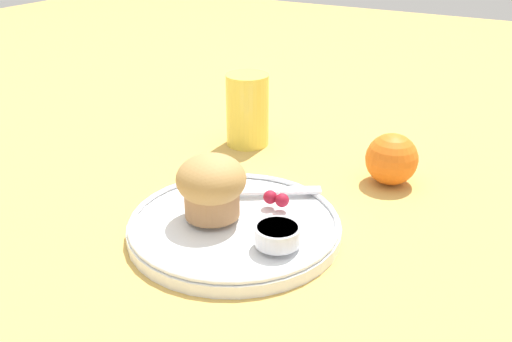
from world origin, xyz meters
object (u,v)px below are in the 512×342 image
at_px(butter_knife, 259,191).
at_px(juice_glass, 247,110).
at_px(muffin, 211,185).
at_px(orange_fruit, 392,159).

relative_size(butter_knife, juice_glass, 1.24).
distance_m(muffin, juice_glass, 0.26).
distance_m(orange_fruit, juice_glass, 0.23).
xyz_separation_m(butter_knife, juice_glass, (-0.12, 0.17, 0.03)).
bearing_deg(orange_fruit, juice_glass, 174.35).
bearing_deg(muffin, juice_glass, 111.99).
distance_m(butter_knife, juice_glass, 0.21).
xyz_separation_m(muffin, butter_knife, (0.02, 0.07, -0.03)).
bearing_deg(muffin, orange_fruit, 58.06).
height_order(muffin, juice_glass, juice_glass).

